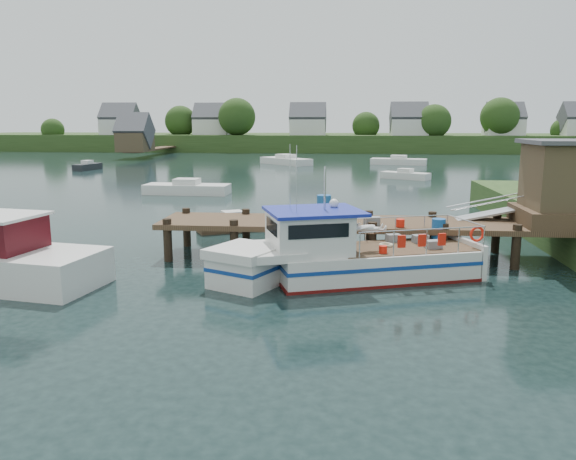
# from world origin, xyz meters

# --- Properties ---
(ground_plane) EXTENTS (160.00, 160.00, 0.00)m
(ground_plane) POSITION_xyz_m (0.00, 0.00, 0.00)
(ground_plane) COLOR black
(far_shore) EXTENTS (140.00, 42.55, 9.22)m
(far_shore) POSITION_xyz_m (0.01, 82.37, 2.10)
(far_shore) COLOR #314B1F
(far_shore) RESTS_ON ground
(dock) EXTENTS (16.60, 3.00, 4.78)m
(dock) POSITION_xyz_m (6.51, 0.01, 2.24)
(dock) COLOR #4B3623
(dock) RESTS_ON ground
(lobster_boat) EXTENTS (9.04, 5.06, 4.43)m
(lobster_boat) POSITION_xyz_m (0.94, -3.20, 0.80)
(lobster_boat) COLOR silver
(lobster_boat) RESTS_ON ground
(moored_rowboat) EXTENTS (3.42, 2.56, 0.95)m
(moored_rowboat) POSITION_xyz_m (-4.24, 4.74, 0.35)
(moored_rowboat) COLOR #4B3623
(moored_rowboat) RESTS_ON ground
(moored_far) EXTENTS (6.94, 3.54, 1.13)m
(moored_far) POSITION_xyz_m (7.81, 48.43, 0.42)
(moored_far) COLOR silver
(moored_far) RESTS_ON ground
(moored_a) EXTENTS (6.13, 2.31, 1.12)m
(moored_a) POSITION_xyz_m (-10.15, 18.11, 0.41)
(moored_a) COLOR silver
(moored_a) RESTS_ON ground
(moored_b) EXTENTS (4.51, 3.42, 0.96)m
(moored_b) POSITION_xyz_m (6.66, 30.54, 0.36)
(moored_b) COLOR silver
(moored_b) RESTS_ON ground
(moored_d) EXTENTS (6.87, 7.00, 1.24)m
(moored_d) POSITION_xyz_m (-5.88, 47.25, 0.46)
(moored_d) COLOR silver
(moored_d) RESTS_ON ground
(moored_e) EXTENTS (1.88, 3.88, 1.03)m
(moored_e) POSITION_xyz_m (-26.51, 37.45, 0.38)
(moored_e) COLOR black
(moored_e) RESTS_ON ground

